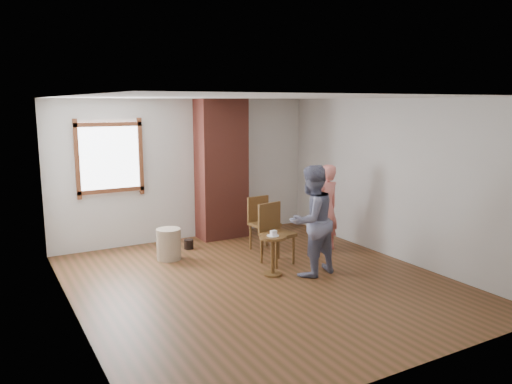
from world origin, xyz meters
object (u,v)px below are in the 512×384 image
Objects in this scene: dining_chair_right at (274,230)px; man at (311,221)px; side_table at (273,249)px; stoneware_crock at (169,244)px; person_pink at (326,208)px; dining_chair_left at (262,220)px.

man is at bearing -86.75° from dining_chair_right.
dining_chair_right is 1.59× the size of side_table.
stoneware_crock is 1.84m from side_table.
dining_chair_right is at bearing -34.93° from stoneware_crock.
stoneware_crock is at bearing -26.66° from person_pink.
dining_chair_left is at bearing 65.04° from dining_chair_right.
man is (1.59, -1.74, 0.57)m from stoneware_crock.
man is (-0.03, -1.49, 0.30)m from dining_chair_left.
dining_chair_right is at bearing -1.18° from person_pink.
man reaches higher than person_pink.
side_table is at bearing -118.78° from dining_chair_left.
side_table is (1.08, -1.49, 0.15)m from stoneware_crock.
person_pink is (0.94, 0.89, -0.07)m from man.
side_table is 0.40× the size of person_pink.
dining_chair_left is 0.76m from dining_chair_right.
side_table is 0.37× the size of man.
dining_chair_left is at bearing -8.90° from stoneware_crock.
man reaches higher than side_table.
person_pink is (0.92, -0.60, 0.23)m from dining_chair_left.
dining_chair_right is 0.82m from man.
dining_chair_left is (1.61, -0.25, 0.26)m from stoneware_crock.
dining_chair_left is 1.53× the size of side_table.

